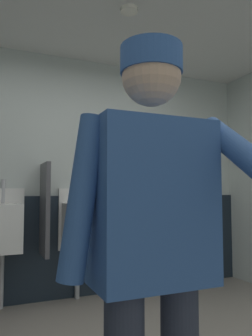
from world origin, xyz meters
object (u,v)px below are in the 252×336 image
object	(u,v)px
urinal_right	(145,222)
urinal_middle	(80,224)
person	(153,232)
urinal_left	(3,228)

from	to	relation	value
urinal_right	urinal_middle	bearing A→B (deg)	180.00
urinal_right	person	distance (m)	2.53
urinal_left	person	xyz separation A→B (m)	(0.41, -2.28, 0.20)
urinal_left	urinal_middle	xyz separation A→B (m)	(0.75, 0.00, 0.00)
urinal_left	person	world-z (taller)	person
urinal_middle	urinal_left	bearing A→B (deg)	180.00
urinal_left	urinal_middle	world-z (taller)	same
urinal_left	person	size ratio (longest dim) A/B	0.75
urinal_middle	urinal_right	world-z (taller)	same
urinal_middle	person	size ratio (longest dim) A/B	0.75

